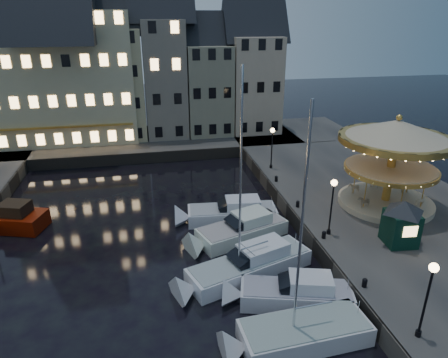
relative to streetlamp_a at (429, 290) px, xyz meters
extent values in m
plane|color=black|center=(-7.20, 9.00, -4.02)|extent=(160.00, 160.00, 0.00)
cube|color=#474442|center=(6.80, 15.00, -3.37)|extent=(16.00, 56.00, 1.30)
cube|color=#474442|center=(-15.20, 37.00, -3.37)|extent=(44.00, 12.00, 1.30)
cube|color=#47423A|center=(-1.20, 15.00, -3.37)|extent=(0.15, 44.00, 1.30)
cube|color=#47423A|center=(-13.20, 31.00, -3.37)|extent=(48.00, 0.15, 1.30)
cylinder|color=black|center=(0.00, 0.00, -2.57)|extent=(0.28, 0.28, 0.30)
cylinder|color=black|center=(0.00, 0.00, -0.82)|extent=(0.12, 0.12, 3.80)
sphere|color=#FFD18C|center=(0.00, 0.00, 1.23)|extent=(0.44, 0.44, 0.44)
cylinder|color=black|center=(0.00, 10.00, -2.57)|extent=(0.28, 0.28, 0.30)
cylinder|color=black|center=(0.00, 10.00, -0.82)|extent=(0.12, 0.12, 3.80)
sphere|color=#FFD18C|center=(0.00, 10.00, 1.23)|extent=(0.44, 0.44, 0.44)
cylinder|color=black|center=(0.00, 23.50, -2.57)|extent=(0.28, 0.28, 0.30)
cylinder|color=black|center=(0.00, 23.50, -0.82)|extent=(0.12, 0.12, 3.80)
sphere|color=#FFD18C|center=(0.00, 23.50, 1.23)|extent=(0.44, 0.44, 0.44)
cylinder|color=black|center=(11.30, 17.00, -2.57)|extent=(0.28, 0.28, 0.30)
cylinder|color=black|center=(11.30, 17.00, -0.82)|extent=(0.12, 0.12, 3.80)
sphere|color=#FFD18C|center=(11.30, 17.00, 1.23)|extent=(0.44, 0.44, 0.44)
cylinder|color=black|center=(-0.60, 4.00, -2.52)|extent=(0.28, 0.28, 0.40)
sphere|color=black|center=(-0.60, 4.00, -2.30)|extent=(0.30, 0.30, 0.30)
cylinder|color=black|center=(-0.60, 9.50, -2.52)|extent=(0.28, 0.28, 0.40)
sphere|color=black|center=(-0.60, 9.50, -2.30)|extent=(0.30, 0.30, 0.30)
cylinder|color=black|center=(-0.60, 14.50, -2.52)|extent=(0.28, 0.28, 0.40)
sphere|color=black|center=(-0.60, 14.50, -2.30)|extent=(0.30, 0.30, 0.30)
cylinder|color=black|center=(-0.60, 20.00, -2.52)|extent=(0.28, 0.28, 0.40)
sphere|color=black|center=(-0.60, 20.00, -2.30)|extent=(0.30, 0.30, 0.30)
cube|color=gray|center=(-26.70, 39.00, 2.78)|extent=(5.00, 8.00, 11.00)
cube|color=slate|center=(-21.25, 39.00, 3.28)|extent=(5.60, 8.00, 12.00)
cube|color=tan|center=(-15.20, 39.00, 3.78)|extent=(6.20, 8.00, 13.00)
cube|color=gray|center=(-9.45, 39.00, 4.28)|extent=(5.00, 8.00, 14.00)
cube|color=gray|center=(-4.00, 39.00, 2.78)|extent=(5.60, 8.00, 11.00)
cube|color=tan|center=(2.05, 39.00, 3.28)|extent=(6.20, 8.00, 12.00)
cube|color=#C2BB93|center=(-21.20, 39.00, 4.78)|extent=(16.00, 9.00, 15.00)
cube|color=silver|center=(-4.97, 2.01, -3.57)|extent=(6.84, 2.95, 1.30)
cube|color=gray|center=(-4.97, 2.01, -2.90)|extent=(6.49, 2.73, 0.10)
cylinder|color=silver|center=(-5.64, 1.97, 2.94)|extent=(0.14, 0.14, 11.72)
cube|color=silver|center=(-4.36, 4.87, -3.57)|extent=(6.79, 3.80, 1.30)
cube|color=gray|center=(-4.36, 4.87, -2.90)|extent=(6.43, 3.55, 0.10)
cube|color=silver|center=(-3.61, 4.66, -2.47)|extent=(2.79, 2.21, 0.80)
cube|color=black|center=(-4.85, 5.01, -2.57)|extent=(1.47, 1.75, 0.91)
cube|color=silver|center=(-6.25, 8.24, -3.57)|extent=(8.70, 5.03, 1.30)
cube|color=#8C989C|center=(-6.25, 8.24, -2.90)|extent=(8.25, 4.71, 0.10)
cube|color=silver|center=(-5.30, 8.56, -2.47)|extent=(3.60, 2.78, 0.80)
cube|color=black|center=(-6.88, 8.02, -2.57)|extent=(1.85, 2.07, 1.03)
cylinder|color=silver|center=(-7.04, 7.97, 2.71)|extent=(0.14, 0.14, 11.25)
cube|color=silver|center=(-5.64, 12.82, -3.57)|extent=(7.30, 4.70, 1.30)
cube|color=gray|center=(-5.64, 12.82, -2.90)|extent=(6.91, 4.39, 0.10)
cube|color=silver|center=(-4.87, 13.09, -2.47)|extent=(3.09, 2.70, 0.80)
cube|color=black|center=(-6.16, 12.64, -2.57)|extent=(1.69, 2.11, 0.93)
cube|color=silver|center=(-5.79, 15.68, -3.57)|extent=(7.41, 3.09, 1.30)
cube|color=#8E939C|center=(-5.79, 15.68, -2.90)|extent=(7.03, 2.87, 0.10)
cube|color=silver|center=(-4.93, 15.59, -2.47)|extent=(2.90, 2.06, 0.80)
cube|color=black|center=(-6.37, 15.73, -2.57)|extent=(1.37, 1.79, 0.96)
cube|color=#6C1202|center=(-24.20, 18.21, -3.47)|extent=(7.66, 4.64, 1.50)
cube|color=black|center=(-22.77, 17.74, -2.27)|extent=(2.56, 2.31, 0.96)
cylinder|color=tan|center=(6.60, 13.49, -2.48)|extent=(7.48, 7.48, 0.47)
cylinder|color=gold|center=(6.60, 13.49, 0.65)|extent=(0.65, 0.65, 5.80)
cylinder|color=tan|center=(6.60, 13.49, 0.56)|extent=(6.92, 6.92, 0.17)
cylinder|color=gold|center=(6.60, 13.49, 0.39)|extent=(7.18, 7.18, 0.33)
cone|color=tan|center=(6.60, 13.49, 3.64)|extent=(8.61, 8.61, 1.50)
cylinder|color=gold|center=(6.60, 13.49, 2.85)|extent=(8.61, 8.61, 0.47)
sphere|color=gold|center=(6.60, 13.49, 4.58)|extent=(0.47, 0.47, 0.47)
imported|color=tan|center=(9.10, 14.26, -1.78)|extent=(1.56, 1.13, 0.94)
cube|color=black|center=(4.10, 7.87, -1.56)|extent=(2.10, 2.10, 2.32)
pyramid|color=black|center=(4.10, 7.87, 0.47)|extent=(3.09, 3.09, 0.87)
camera|label=1|loc=(-12.23, -12.87, 11.74)|focal=32.00mm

